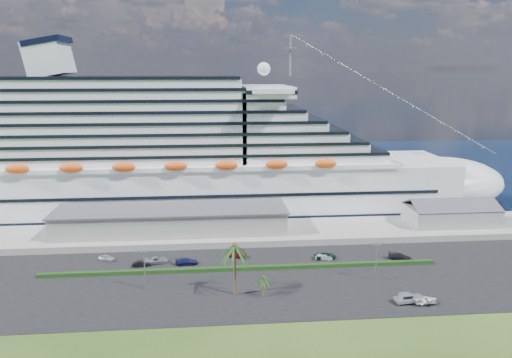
{
  "coord_description": "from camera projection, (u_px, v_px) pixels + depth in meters",
  "views": [
    {
      "loc": [
        -14.14,
        -87.86,
        43.97
      ],
      "look_at": [
        -3.43,
        30.0,
        17.8
      ],
      "focal_mm": 35.0,
      "sensor_mm": 36.0,
      "label": 1
    }
  ],
  "objects": [
    {
      "name": "water",
      "position": [
        243.0,
        170.0,
        222.59
      ],
      "size": [
        420.0,
        160.0,
        0.02
      ],
      "primitive_type": "cube",
      "color": "black",
      "rests_on": "ground"
    },
    {
      "name": "port_shed",
      "position": [
        451.0,
        214.0,
        138.72
      ],
      "size": [
        24.0,
        12.31,
        7.37
      ],
      "color": "gray",
      "rests_on": "wharf"
    },
    {
      "name": "boat_trailer",
      "position": [
        425.0,
        300.0,
        94.62
      ],
      "size": [
        5.33,
        3.55,
        1.52
      ],
      "color": "gray",
      "rests_on": "asphalt_lot"
    },
    {
      "name": "wharf",
      "position": [
        265.0,
        232.0,
        134.88
      ],
      "size": [
        240.0,
        20.0,
        1.8
      ],
      "primitive_type": "cube",
      "color": "gray",
      "rests_on": "ground"
    },
    {
      "name": "parked_car_2",
      "position": [
        156.0,
        260.0,
        114.96
      ],
      "size": [
        5.67,
        3.36,
        1.48
      ],
      "primitive_type": "imported",
      "rotation": [
        0.0,
        0.0,
        1.75
      ],
      "color": "#919498",
      "rests_on": "asphalt_lot"
    },
    {
      "name": "cruise_ship",
      "position": [
        187.0,
        160.0,
        152.91
      ],
      "size": [
        191.0,
        38.0,
        54.0
      ],
      "color": "silver",
      "rests_on": "ground"
    },
    {
      "name": "parked_car_0",
      "position": [
        107.0,
        258.0,
        116.55
      ],
      "size": [
        4.13,
        2.89,
        1.31
      ],
      "primitive_type": "imported",
      "rotation": [
        0.0,
        0.0,
        1.18
      ],
      "color": "#BDBCBF",
      "rests_on": "asphalt_lot"
    },
    {
      "name": "parked_car_6",
      "position": [
        325.0,
        256.0,
        117.71
      ],
      "size": [
        5.43,
        3.06,
        1.43
      ],
      "primitive_type": "imported",
      "rotation": [
        0.0,
        0.0,
        1.71
      ],
      "color": "#0C301E",
      "rests_on": "asphalt_lot"
    },
    {
      "name": "terminal_building",
      "position": [
        171.0,
        220.0,
        131.78
      ],
      "size": [
        61.0,
        15.0,
        6.3
      ],
      "color": "gray",
      "rests_on": "wharf"
    },
    {
      "name": "ground",
      "position": [
        288.0,
        302.0,
        96.18
      ],
      "size": [
        420.0,
        420.0,
        0.0
      ],
      "primitive_type": "plane",
      "color": "#284517",
      "rests_on": "ground"
    },
    {
      "name": "lamp_post_left",
      "position": [
        144.0,
        265.0,
        100.33
      ],
      "size": [
        1.6,
        0.35,
        8.27
      ],
      "color": "gray",
      "rests_on": "asphalt_lot"
    },
    {
      "name": "parked_car_1",
      "position": [
        141.0,
        264.0,
        113.08
      ],
      "size": [
        4.14,
        1.84,
        1.32
      ],
      "primitive_type": "imported",
      "rotation": [
        0.0,
        0.0,
        1.68
      ],
      "color": "black",
      "rests_on": "asphalt_lot"
    },
    {
      "name": "parked_car_3",
      "position": [
        187.0,
        262.0,
        114.13
      ],
      "size": [
        5.17,
        2.33,
        1.47
      ],
      "primitive_type": "imported",
      "rotation": [
        0.0,
        0.0,
        1.63
      ],
      "color": "#161B4D",
      "rests_on": "asphalt_lot"
    },
    {
      "name": "lamp_post_right",
      "position": [
        377.0,
        257.0,
        104.57
      ],
      "size": [
        1.6,
        0.35,
        8.27
      ],
      "color": "gray",
      "rests_on": "asphalt_lot"
    },
    {
      "name": "palm_short",
      "position": [
        263.0,
        280.0,
        97.42
      ],
      "size": [
        3.53,
        3.53,
        4.56
      ],
      "color": "#47301E",
      "rests_on": "ground"
    },
    {
      "name": "parked_car_5",
      "position": [
        324.0,
        257.0,
        116.92
      ],
      "size": [
        4.15,
        1.98,
        1.31
      ],
      "primitive_type": "imported",
      "rotation": [
        0.0,
        0.0,
        1.42
      ],
      "color": "#BABEC2",
      "rests_on": "asphalt_lot"
    },
    {
      "name": "parked_car_7",
      "position": [
        399.0,
        256.0,
        117.3
      ],
      "size": [
        5.62,
        3.86,
        1.51
      ],
      "primitive_type": "imported",
      "rotation": [
        0.0,
        0.0,
        1.2
      ],
      "color": "black",
      "rests_on": "asphalt_lot"
    },
    {
      "name": "palm_tall",
      "position": [
        235.0,
        251.0,
        97.2
      ],
      "size": [
        8.82,
        8.82,
        11.13
      ],
      "color": "#47301E",
      "rests_on": "ground"
    },
    {
      "name": "pickup_truck",
      "position": [
        408.0,
        298.0,
        95.27
      ],
      "size": [
        5.57,
        2.64,
        1.89
      ],
      "color": "black",
      "rests_on": "asphalt_lot"
    },
    {
      "name": "asphalt_lot",
      "position": [
        280.0,
        278.0,
        106.86
      ],
      "size": [
        140.0,
        38.0,
        0.12
      ],
      "primitive_type": "cube",
      "color": "black",
      "rests_on": "ground"
    },
    {
      "name": "parked_car_4",
      "position": [
        238.0,
        255.0,
        118.35
      ],
      "size": [
        4.82,
        3.25,
        1.53
      ],
      "primitive_type": "imported",
      "rotation": [
        0.0,
        0.0,
        1.21
      ],
      "color": "maroon",
      "rests_on": "asphalt_lot"
    },
    {
      "name": "hedge",
      "position": [
        241.0,
        268.0,
        110.91
      ],
      "size": [
        88.0,
        1.1,
        0.9
      ],
      "primitive_type": "cube",
      "color": "black",
      "rests_on": "asphalt_lot"
    }
  ]
}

